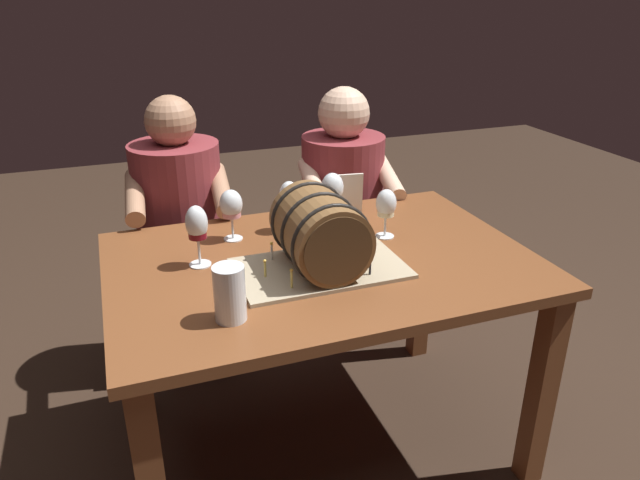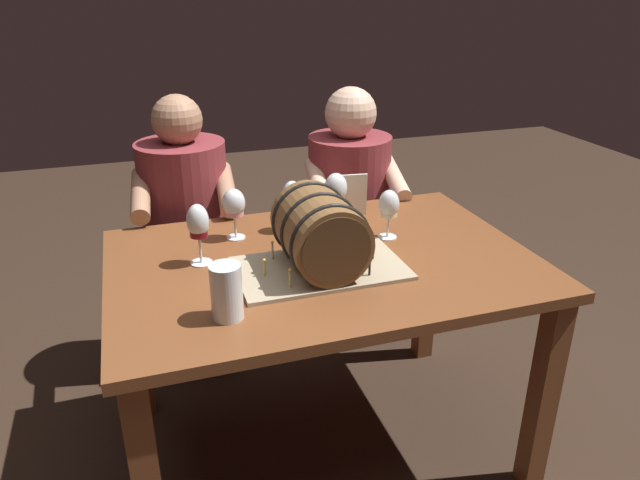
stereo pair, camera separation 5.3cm
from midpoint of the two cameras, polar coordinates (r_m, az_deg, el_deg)
ground_plane at (r=2.29m, az=0.94°, el=-18.82°), size 8.00×8.00×0.00m
dining_table at (r=1.92m, az=1.07°, el=-4.78°), size 1.32×0.90×0.75m
barrel_cake at (r=1.75m, az=0.87°, el=0.47°), size 0.51×0.31×0.25m
wine_glass_empty at (r=2.04m, az=-1.94°, el=4.18°), size 0.07×0.07×0.18m
wine_glass_red at (r=1.82m, az=-10.86°, el=1.49°), size 0.07×0.07×0.20m
wine_glass_rose at (r=1.99m, az=-7.54°, el=3.34°), size 0.08×0.08×0.18m
wine_glass_white at (r=2.00m, az=7.42°, el=3.23°), size 0.07×0.07×0.17m
wine_glass_amber at (r=2.08m, az=2.27°, el=4.86°), size 0.08×0.08×0.19m
beer_pint at (r=1.54m, az=-8.01°, el=-5.26°), size 0.08×0.08×0.15m
menu_card at (r=2.19m, az=3.82°, el=4.34°), size 0.11×0.03×0.16m
person_seated_left at (r=2.51m, az=-11.90°, el=-0.49°), size 0.41×0.49×1.16m
person_seated_right at (r=2.66m, az=3.34°, el=1.48°), size 0.44×0.52×1.15m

